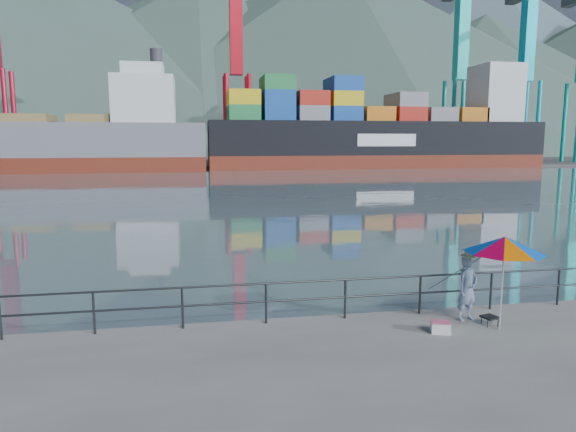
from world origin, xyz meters
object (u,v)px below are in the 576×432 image
Objects in this scene: beach_umbrella at (505,245)px; container_ship at (386,132)px; cooler_bag at (441,328)px; bulk_carrier at (49,142)px; fisherman at (467,289)px.

container_ship is at bearing 71.12° from beach_umbrella.
beach_umbrella is 5.28× the size of cooler_bag.
bulk_carrier is at bearing 129.37° from cooler_bag.
container_ship reaches higher than fisherman.
bulk_carrier reaches higher than beach_umbrella.
container_ship is at bearing 88.81° from cooler_bag.
cooler_bag is 0.01× the size of bulk_carrier.
fisherman is at bearing 118.46° from beach_umbrella.
cooler_bag is 79.65m from container_ship.
beach_umbrella is 2.42m from cooler_bag.
bulk_carrier reaches higher than fisherman.
bulk_carrier is (-26.84, 71.13, 4.03)m from cooler_bag.
beach_umbrella is 79.12m from container_ship.
fisherman is 0.03× the size of bulk_carrier.
fisherman is 1.54m from beach_umbrella.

